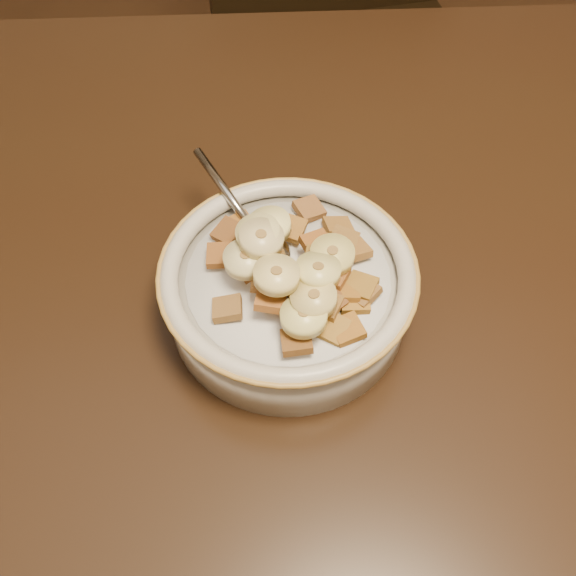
{
  "coord_description": "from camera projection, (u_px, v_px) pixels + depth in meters",
  "views": [
    {
      "loc": [
        -0.0,
        -0.25,
        1.16
      ],
      "look_at": [
        0.02,
        0.03,
        0.78
      ],
      "focal_mm": 40.0,
      "sensor_mm": 36.0,
      "label": 1
    }
  ],
  "objects": [
    {
      "name": "table",
      "position": [
        260.0,
        358.0,
        0.49
      ],
      "size": [
        1.44,
        0.97,
        0.04
      ],
      "primitive_type": "cube",
      "rotation": [
        0.0,
        0.0,
        -0.05
      ],
      "color": "black",
      "rests_on": "floor"
    },
    {
      "name": "chair",
      "position": [
        351.0,
        61.0,
        1.07
      ],
      "size": [
        0.52,
        0.52,
        1.04
      ],
      "primitive_type": "cube",
      "rotation": [
        0.0,
        0.0,
        0.13
      ],
      "color": "black",
      "rests_on": "floor"
    },
    {
      "name": "cereal_bowl",
      "position": [
        288.0,
        295.0,
        0.48
      ],
      "size": [
        0.18,
        0.18,
        0.04
      ],
      "primitive_type": "cylinder",
      "color": "#B8B3A9",
      "rests_on": "table"
    },
    {
      "name": "milk",
      "position": [
        288.0,
        277.0,
        0.46
      ],
      "size": [
        0.15,
        0.15,
        0.0
      ],
      "primitive_type": "cylinder",
      "color": "white",
      "rests_on": "cereal_bowl"
    },
    {
      "name": "spoon",
      "position": [
        267.0,
        248.0,
        0.47
      ],
      "size": [
        0.05,
        0.05,
        0.01
      ],
      "primitive_type": "ellipsoid",
      "rotation": [
        0.0,
        0.0,
        3.63
      ],
      "color": "#9C9C9C",
      "rests_on": "cereal_bowl"
    },
    {
      "name": "cereal_square_0",
      "position": [
        221.0,
        255.0,
        0.46
      ],
      "size": [
        0.02,
        0.02,
        0.01
      ],
      "primitive_type": "cube",
      "rotation": [
        -0.03,
        -0.02,
        1.5
      ],
      "color": "brown",
      "rests_on": "milk"
    },
    {
      "name": "cereal_square_1",
      "position": [
        331.0,
        249.0,
        0.46
      ],
      "size": [
        0.03,
        0.03,
        0.01
      ],
      "primitive_type": "cube",
      "rotation": [
        -0.13,
        0.15,
        2.51
      ],
      "color": "brown",
      "rests_on": "milk"
    },
    {
      "name": "cereal_square_2",
      "position": [
        301.0,
        289.0,
        0.43
      ],
      "size": [
        0.03,
        0.03,
        0.01
      ],
      "primitive_type": "cube",
      "rotation": [
        0.15,
        -0.02,
        1.96
      ],
      "color": "#906417",
      "rests_on": "milk"
    },
    {
      "name": "cereal_square_3",
      "position": [
        291.0,
        228.0,
        0.47
      ],
      "size": [
        0.03,
        0.03,
        0.01
      ],
      "primitive_type": "cube",
      "rotation": [
        -0.13,
        -0.08,
        2.69
      ],
      "color": "#986525",
      "rests_on": "milk"
    },
    {
      "name": "cereal_square_4",
      "position": [
        296.0,
        281.0,
        0.44
      ],
      "size": [
        0.03,
        0.03,
        0.01
      ],
      "primitive_type": "cube",
      "rotation": [
        0.24,
        0.03,
        0.55
      ],
      "color": "brown",
      "rests_on": "milk"
    },
    {
      "name": "cereal_square_5",
      "position": [
        355.0,
        250.0,
        0.47
      ],
      "size": [
        0.03,
        0.03,
        0.01
      ],
      "primitive_type": "cube",
      "rotation": [
        -0.24,
        0.07,
        0.29
      ],
      "color": "#94612C",
      "rests_on": "milk"
    },
    {
      "name": "cereal_square_6",
      "position": [
        266.0,
        280.0,
        0.44
      ],
      "size": [
        0.02,
        0.02,
        0.01
      ],
      "primitive_type": "cube",
      "rotation": [
        0.06,
        -0.14,
        3.01
      ],
      "color": "#985F32",
      "rests_on": "milk"
    },
    {
      "name": "cereal_square_7",
      "position": [
        332.0,
        328.0,
        0.43
      ],
      "size": [
        0.03,
        0.03,
        0.01
      ],
      "primitive_type": "cube",
      "rotation": [
        0.11,
        -0.17,
        0.96
      ],
      "color": "#895F1B",
      "rests_on": "milk"
    },
    {
      "name": "cereal_square_8",
      "position": [
        344.0,
        290.0,
        0.44
      ],
      "size": [
        0.02,
        0.02,
        0.01
      ],
      "primitive_type": "cube",
      "rotation": [
        0.09,
        0.15,
        1.52
      ],
      "color": "#94611E",
      "rests_on": "milk"
    },
    {
      "name": "cereal_square_9",
      "position": [
        362.0,
        292.0,
        0.45
      ],
      "size": [
        0.03,
        0.03,
        0.01
      ],
      "primitive_type": "cube",
      "rotation": [
        -0.16,
        -0.16,
        0.71
      ],
      "color": "brown",
      "rests_on": "milk"
    },
    {
      "name": "cereal_square_10",
      "position": [
        354.0,
        300.0,
        0.44
      ],
      "size": [
        0.02,
        0.02,
        0.01
      ],
      "primitive_type": "cube",
      "rotation": [
        0.06,
        -0.05,
        1.54
      ],
      "color": "olive",
      "rests_on": "milk"
    },
    {
      "name": "cereal_square_11",
      "position": [
        272.0,
        262.0,
        0.44
      ],
      "size": [
        0.02,
        0.02,
        0.01
      ],
      "primitive_type": "cube",
      "rotation": [
        -0.14,
        0.17,
        0.07
      ],
      "color": "brown",
      "rests_on": "milk"
    },
    {
      "name": "cereal_square_12",
      "position": [
        326.0,
        305.0,
        0.43
      ],
      "size": [
        0.03,
        0.03,
        0.01
      ],
      "primitive_type": "cube",
      "rotation": [
        0.0,
        0.08,
        2.61
      ],
      "color": "brown",
      "rests_on": "milk"
    },
    {
      "name": "cereal_square_13",
      "position": [
        333.0,
        275.0,
        0.44
      ],
      "size": [
        0.03,
        0.03,
        0.01
      ],
      "primitive_type": "cube",
      "rotation": [
        0.05,
        0.07,
        2.58
      ],
      "color": "#93602C",
      "rests_on": "milk"
    },
    {
      "name": "cereal_square_14",
      "position": [
        361.0,
        287.0,
        0.44
      ],
      "size": [
        0.03,
        0.03,
        0.01
      ],
      "primitive_type": "cube",
      "rotation": [
        -0.07,
        -0.03,
        1.03
      ],
      "color": "olive",
      "rests_on": "milk"
    },
    {
      "name": "cereal_square_15",
      "position": [
        271.0,
        300.0,
        0.43
      ],
      "size": [
        0.02,
        0.02,
        0.01
      ],
      "primitive_type": "cube",
      "rotation": [
        0.22,
        -0.05,
        2.9
      ],
      "color": "#9C5727",
      "rests_on": "milk"
    },
    {
      "name": "cereal_square_16",
      "position": [
        328.0,
        301.0,
        0.44
      ],
      "size": [
        0.03,
        0.03,
        0.01
      ],
      "primitive_type": "cube",
      "rotation": [
        0.24,
        -0.06,
        0.57
      ],
      "color": "brown",
      "rests_on": "milk"
    },
    {
      "name": "cereal_square_17",
      "position": [
        344.0,
        240.0,
        0.47
      ],
      "size": [
        0.03,
        0.03,
        0.01
      ],
      "primitive_type": "cube",
      "rotation": [
        0.16,
        0.07,
        1.16
      ],
      "color": "olive",
      "rests_on": "milk"
    },
    {
      "name": "cereal_square_18",
      "position": [
        347.0,
        329.0,
        0.43
      ],
      "size": [
        0.03,
        0.02,
        0.01
      ],
      "primitive_type": "cube",
      "rotation": [
        -0.02,
        -0.11,
        0.28
      ],
      "color": "#9B5E1C",
      "rests_on": "milk"
    },
    {
      "name": "cereal_square_19",
      "position": [
        309.0,
        209.0,
        0.49
      ],
      "size": [
        0.03,
        0.03,
        0.01
      ],
      "primitive_type": "cube",
      "rotation": [
        0.13,
        -0.11,
        1.97
      ],
      "color": "brown",
      "rests_on": "milk"
    },
    {
      "name": "cereal_square_20",
      "position": [
        317.0,
        245.0,
        0.46
      ],
      "size": [
        0.03,
        0.03,
        0.01
      ],
      "primitive_type": "cube",
      "rotation": [
        0.19,
        0.12,
        0.42
      ],
      "color": "brown",
      "rests_on": "milk"
    },
    {
      "name": "cereal_square_21",
      "position": [
        228.0,
        232.0,
        0.48
      ],
      "size": [
        0.03,
        0.03,
        0.01
      ],
      "primitive_type": "cube",
      "rotation": [
        -0.21,
        0.14,
        2.37
      ],
      "color": "brown",
      "rests_on": "milk"
    },
    {
      "name": "cereal_square_22",
      "position": [
        251.0,
        264.0,
        0.44
      ],
      "size": [
        0.03,
        0.03,
        0.01
      ],
      "primitive_type": "cube",
      "rotation": [
        -0.25,
        -0.13,
        1.99
      ],
      "color": "brown",
      "rests_on": "milk"
    },
    {
      "name": "cereal_square_23",
      "position": [
        338.0,
        227.0,
        0.48
      ],
      "size": [
        0.02,
        0.02,
        0.01
      ],
      "primitive_type": "cube",
      "rotation": [
        -0.22,
        0.18,
        0.08
      ],
      "color": "brown",
      "rests_on": "milk"
    },
    {
      "name": "cereal_square_24",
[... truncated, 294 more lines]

